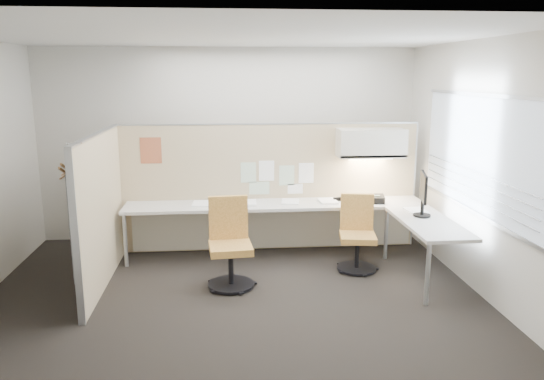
{
  "coord_description": "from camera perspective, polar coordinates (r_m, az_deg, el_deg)",
  "views": [
    {
      "loc": [
        -0.07,
        -5.56,
        2.42
      ],
      "look_at": [
        0.51,
        0.8,
        1.02
      ],
      "focal_mm": 35.0,
      "sensor_mm": 36.0,
      "label": 1
    }
  ],
  "objects": [
    {
      "name": "wall_back",
      "position": [
        7.88,
        -4.64,
        4.91
      ],
      "size": [
        5.5,
        0.02,
        2.8
      ],
      "primitive_type": "cube",
      "color": "beige",
      "rests_on": "ground"
    },
    {
      "name": "desk",
      "position": [
        7.0,
        3.22,
        -2.68
      ],
      "size": [
        4.0,
        2.07,
        0.73
      ],
      "color": "beige",
      "rests_on": "floor"
    },
    {
      "name": "monitor",
      "position": [
        6.61,
        15.96,
        -0.2
      ],
      "size": [
        0.21,
        0.49,
        0.53
      ],
      "rotation": [
        0.0,
        0.0,
        1.31
      ],
      "color": "black",
      "rests_on": "desk"
    },
    {
      "name": "chair_left",
      "position": [
        6.17,
        -4.55,
        -6.01
      ],
      "size": [
        0.54,
        0.55,
        1.02
      ],
      "rotation": [
        0.0,
        0.0,
        0.08
      ],
      "color": "black",
      "rests_on": "floor"
    },
    {
      "name": "partition_left",
      "position": [
        6.42,
        -17.9,
        -2.15
      ],
      "size": [
        0.06,
        2.2,
        1.75
      ],
      "primitive_type": "cube",
      "color": "tan",
      "rests_on": "floor"
    },
    {
      "name": "task_light_strip",
      "position": [
        7.31,
        10.53,
        3.37
      ],
      "size": [
        0.6,
        0.06,
        0.02
      ],
      "primitive_type": "cube",
      "color": "#FFEABF",
      "rests_on": "overhead_bin"
    },
    {
      "name": "pinned_papers",
      "position": [
        7.3,
        0.42,
        1.43
      ],
      "size": [
        1.01,
        0.0,
        0.47
      ],
      "color": "#8CBF8C",
      "rests_on": "partition_back"
    },
    {
      "name": "partition_back",
      "position": [
        7.36,
        -0.22,
        0.26
      ],
      "size": [
        4.1,
        0.06,
        1.75
      ],
      "primitive_type": "cube",
      "color": "tan",
      "rests_on": "floor"
    },
    {
      "name": "chair_right",
      "position": [
        6.76,
        9.15,
        -4.87
      ],
      "size": [
        0.49,
        0.51,
        0.93
      ],
      "rotation": [
        0.0,
        0.0,
        -0.15
      ],
      "color": "black",
      "rests_on": "floor"
    },
    {
      "name": "floor",
      "position": [
        6.07,
        -4.17,
        -11.2
      ],
      "size": [
        5.5,
        4.5,
        0.01
      ],
      "primitive_type": "cube",
      "color": "black",
      "rests_on": "ground"
    },
    {
      "name": "paper_stack_0",
      "position": [
        7.06,
        -7.59,
        -1.48
      ],
      "size": [
        0.25,
        0.31,
        0.02
      ],
      "primitive_type": "cube",
      "rotation": [
        0.0,
        0.0,
        -0.06
      ],
      "color": "white",
      "rests_on": "desk"
    },
    {
      "name": "ceiling",
      "position": [
        5.58,
        -4.63,
        16.3
      ],
      "size": [
        5.5,
        4.5,
        0.01
      ],
      "primitive_type": "cube",
      "color": "white",
      "rests_on": "wall_back"
    },
    {
      "name": "phone",
      "position": [
        7.22,
        11.13,
        -0.96
      ],
      "size": [
        0.23,
        0.22,
        0.12
      ],
      "rotation": [
        0.0,
        0.0,
        -0.12
      ],
      "color": "black",
      "rests_on": "desk"
    },
    {
      "name": "paper_stack_1",
      "position": [
        7.02,
        -2.65,
        -1.42
      ],
      "size": [
        0.24,
        0.31,
        0.04
      ],
      "primitive_type": "cube",
      "rotation": [
        0.0,
        0.0,
        -0.04
      ],
      "color": "white",
      "rests_on": "desk"
    },
    {
      "name": "poster",
      "position": [
        7.27,
        -12.91,
        4.16
      ],
      "size": [
        0.28,
        0.0,
        0.35
      ],
      "primitive_type": "cube",
      "color": "#F55A1F",
      "rests_on": "partition_back"
    },
    {
      "name": "wall_front",
      "position": [
        3.47,
        -3.82,
        -4.74
      ],
      "size": [
        5.5,
        0.02,
        2.8
      ],
      "primitive_type": "cube",
      "color": "beige",
      "rests_on": "ground"
    },
    {
      "name": "tape_dispenser",
      "position": [
        7.22,
        7.98,
        -1.03
      ],
      "size": [
        0.1,
        0.07,
        0.06
      ],
      "primitive_type": "cube",
      "rotation": [
        0.0,
        0.0,
        -0.08
      ],
      "color": "black",
      "rests_on": "desk"
    },
    {
      "name": "paper_stack_3",
      "position": [
        7.18,
        6.05,
        -1.2
      ],
      "size": [
        0.24,
        0.31,
        0.03
      ],
      "primitive_type": "cube",
      "rotation": [
        0.0,
        0.0,
        0.05
      ],
      "color": "white",
      "rests_on": "desk"
    },
    {
      "name": "stapler",
      "position": [
        7.26,
        7.15,
        -0.97
      ],
      "size": [
        0.15,
        0.07,
        0.05
      ],
      "primitive_type": "cube",
      "rotation": [
        0.0,
        0.0,
        0.25
      ],
      "color": "black",
      "rests_on": "desk"
    },
    {
      "name": "paper_stack_2",
      "position": [
        7.13,
        1.99,
        -1.26
      ],
      "size": [
        0.27,
        0.33,
        0.02
      ],
      "primitive_type": "cube",
      "rotation": [
        0.0,
        0.0,
        -0.16
      ],
      "color": "white",
      "rests_on": "desk"
    },
    {
      "name": "paper_stack_4",
      "position": [
        6.91,
        15.24,
        -2.14
      ],
      "size": [
        0.25,
        0.31,
        0.02
      ],
      "primitive_type": "cube",
      "rotation": [
        0.0,
        0.0,
        0.06
      ],
      "color": "white",
      "rests_on": "desk"
    },
    {
      "name": "coat_hook",
      "position": [
        5.49,
        -21.08,
        0.95
      ],
      "size": [
        0.18,
        0.47,
        1.4
      ],
      "color": "silver",
      "rests_on": "partition_left"
    },
    {
      "name": "window_pane",
      "position": [
        6.29,
        21.32,
        3.58
      ],
      "size": [
        0.01,
        2.8,
        1.3
      ],
      "primitive_type": "cube",
      "color": "#A7B2C2",
      "rests_on": "wall_right"
    },
    {
      "name": "wall_right",
      "position": [
        6.32,
        21.42,
        2.24
      ],
      "size": [
        0.02,
        4.5,
        2.8
      ],
      "primitive_type": "cube",
      "color": "beige",
      "rests_on": "ground"
    },
    {
      "name": "overhead_bin",
      "position": [
        7.28,
        10.6,
        5.0
      ],
      "size": [
        0.9,
        0.36,
        0.38
      ],
      "primitive_type": "cube",
      "color": "beige",
      "rests_on": "partition_back"
    }
  ]
}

